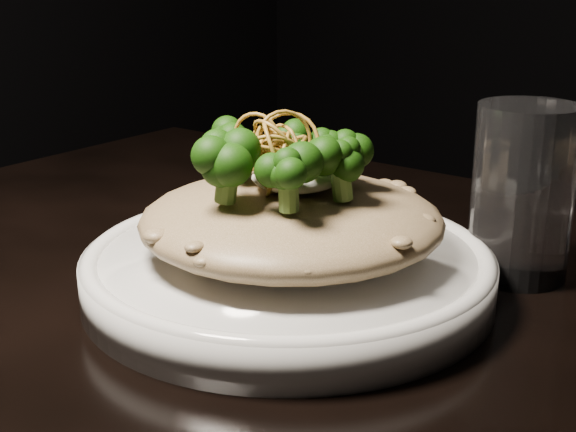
% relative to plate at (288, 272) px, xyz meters
% --- Properties ---
extents(plate, '(0.28, 0.28, 0.03)m').
position_rel_plate_xyz_m(plate, '(0.00, 0.00, 0.00)').
color(plate, silver).
rests_on(plate, table).
extents(risotto, '(0.21, 0.21, 0.05)m').
position_rel_plate_xyz_m(risotto, '(-0.00, 0.00, 0.04)').
color(risotto, brown).
rests_on(risotto, plate).
extents(broccoli, '(0.11, 0.11, 0.04)m').
position_rel_plate_xyz_m(broccoli, '(0.00, -0.01, 0.08)').
color(broccoli, black).
rests_on(broccoli, risotto).
extents(cheese, '(0.06, 0.06, 0.02)m').
position_rel_plate_xyz_m(cheese, '(0.00, 0.00, 0.07)').
color(cheese, white).
rests_on(cheese, risotto).
extents(shallots, '(0.06, 0.06, 0.04)m').
position_rel_plate_xyz_m(shallots, '(-0.01, -0.01, 0.09)').
color(shallots, brown).
rests_on(shallots, cheese).
extents(drinking_glass, '(0.09, 0.09, 0.12)m').
position_rel_plate_xyz_m(drinking_glass, '(0.11, 0.12, 0.05)').
color(drinking_glass, silver).
rests_on(drinking_glass, table).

